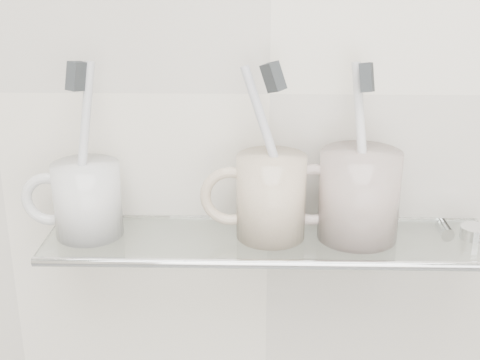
{
  "coord_description": "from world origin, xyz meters",
  "views": [
    {
      "loc": [
        -0.02,
        0.36,
        1.42
      ],
      "look_at": [
        -0.03,
        1.04,
        1.17
      ],
      "focal_mm": 50.0,
      "sensor_mm": 36.0,
      "label": 1
    }
  ],
  "objects_px": {
    "shelf_glass": "(269,241)",
    "mug_right": "(359,195)",
    "mug_left": "(88,200)",
    "mug_center": "(271,197)"
  },
  "relations": [
    {
      "from": "shelf_glass",
      "to": "mug_right",
      "type": "distance_m",
      "value": 0.11
    },
    {
      "from": "shelf_glass",
      "to": "mug_left",
      "type": "distance_m",
      "value": 0.21
    },
    {
      "from": "shelf_glass",
      "to": "mug_left",
      "type": "xyz_separation_m",
      "value": [
        -0.2,
        0.0,
        0.05
      ]
    },
    {
      "from": "mug_center",
      "to": "mug_right",
      "type": "height_order",
      "value": "mug_right"
    },
    {
      "from": "mug_center",
      "to": "mug_right",
      "type": "distance_m",
      "value": 0.1
    },
    {
      "from": "mug_left",
      "to": "mug_center",
      "type": "height_order",
      "value": "mug_center"
    },
    {
      "from": "mug_left",
      "to": "mug_center",
      "type": "bearing_deg",
      "value": 1.63
    },
    {
      "from": "mug_center",
      "to": "mug_right",
      "type": "relative_size",
      "value": 0.95
    },
    {
      "from": "mug_left",
      "to": "shelf_glass",
      "type": "bearing_deg",
      "value": 0.22
    },
    {
      "from": "shelf_glass",
      "to": "mug_right",
      "type": "xyz_separation_m",
      "value": [
        0.1,
        0.0,
        0.05
      ]
    }
  ]
}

